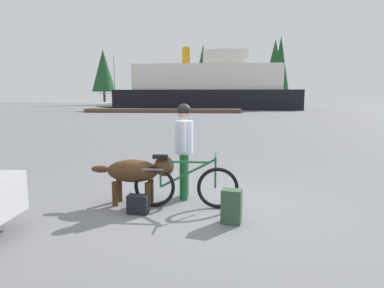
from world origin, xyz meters
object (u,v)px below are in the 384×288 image
Objects in this scene: backpack at (232,206)px; person_cyclist at (184,142)px; bicycle at (185,185)px; sailboat_moored at (115,105)px; ferry_boat at (208,88)px; handbag_pannier at (138,204)px; dog at (138,172)px.

person_cyclist is at bearing 124.90° from backpack.
bicycle is 1.02× the size of person_cyclist.
person_cyclist is (-0.06, 0.51, 0.64)m from bicycle.
bicycle is 44.76m from sailboat_moored.
ferry_boat is 13.91m from sailboat_moored.
ferry_boat is (-0.73, 39.96, 2.43)m from bicycle.
bicycle is 0.81m from handbag_pannier.
ferry_boat is (-0.67, 39.46, 1.79)m from person_cyclist.
sailboat_moored is at bearing 169.59° from ferry_boat.
ferry_boat reaches higher than person_cyclist.
backpack is at bearing -55.10° from person_cyclist.
bicycle is 0.07× the size of ferry_boat.
sailboat_moored is (-14.22, 42.44, 0.13)m from bicycle.
backpack is (0.73, -0.62, -0.12)m from bicycle.
person_cyclist is 0.95m from dog.
bicycle reaches higher than handbag_pannier.
backpack is 1.46m from handbag_pannier.
sailboat_moored is at bearing 107.59° from dog.
ferry_boat reaches higher than sailboat_moored.
dog is 4.39× the size of handbag_pannier.
bicycle is 3.45× the size of backpack.
ferry_boat is at bearing 92.06° from backpack.
ferry_boat is (-1.46, 40.59, 2.55)m from backpack.
handbag_pannier is at bearing 168.62° from backpack.
sailboat_moored is (-14.95, 43.07, 0.25)m from backpack.
bicycle is at bearing 25.77° from handbag_pannier.
dog reaches higher than handbag_pannier.
sailboat_moored reaches higher than person_cyclist.
bicycle is 0.82m from person_cyclist.
dog reaches higher than backpack.
dog is 0.19× the size of sailboat_moored.
person_cyclist is 0.23× the size of sailboat_moored.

